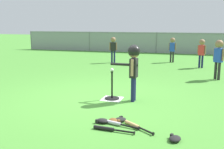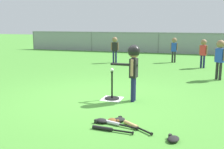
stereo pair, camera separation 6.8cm
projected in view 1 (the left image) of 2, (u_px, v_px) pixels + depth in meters
The scene contains 17 objects.
ground_plane at pixel (100, 99), 5.95m from camera, with size 60.00×60.00×0.00m, color #478C33.
home_plate at pixel (112, 99), 5.95m from camera, with size 0.44×0.44×0.01m, color white.
batting_tee at pixel (112, 95), 5.93m from camera, with size 0.32×0.32×0.62m.
baseball_on_tee at pixel (112, 70), 5.82m from camera, with size 0.07×0.07×0.07m, color white.
batter_child at pixel (134, 61), 5.64m from camera, with size 0.64×0.34×1.21m.
fielder_deep_right at pixel (113, 46), 11.31m from camera, with size 0.31×0.21×1.08m.
fielder_near_left at pixel (219, 54), 7.85m from camera, with size 0.28×0.26×1.17m.
fielder_deep_center at pixel (172, 47), 11.40m from camera, with size 0.31×0.21×1.05m.
fielder_deep_left at pixel (202, 50), 9.98m from camera, with size 0.30×0.21×1.07m.
spare_bat_silver at pixel (116, 123), 4.41m from camera, with size 0.65×0.22×0.06m.
spare_bat_wood at pixel (135, 126), 4.32m from camera, with size 0.54×0.43×0.06m.
spare_bat_black at pixel (108, 129), 4.18m from camera, with size 0.67×0.11×0.06m.
glove_by_plate at pixel (175, 139), 3.82m from camera, with size 0.21×0.25×0.07m.
glove_near_bats at pixel (102, 121), 4.51m from camera, with size 0.26×0.22×0.07m.
glove_tossed_aside at pixel (120, 120), 4.57m from camera, with size 0.27×0.27×0.07m.
glove_outfield_drop at pixel (114, 121), 4.51m from camera, with size 0.25×0.27×0.07m.
outfield_fence at pixel (156, 42), 15.04m from camera, with size 16.06×0.06×1.15m.
Camera 1 is at (1.86, -5.44, 1.64)m, focal length 43.18 mm.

